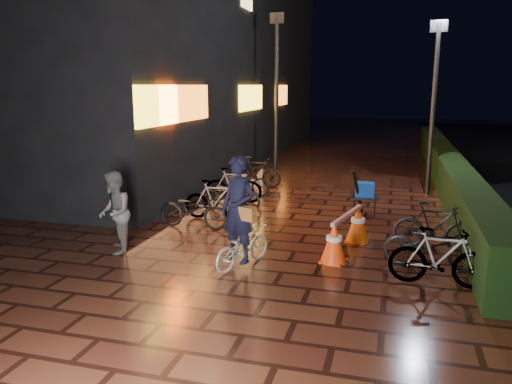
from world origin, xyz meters
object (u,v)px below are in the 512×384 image
(cyclist, at_px, (240,227))
(traffic_barrier, at_px, (347,232))
(bystander_person, at_px, (114,213))
(cart_assembly, at_px, (364,192))

(cyclist, bearing_deg, traffic_barrier, 38.98)
(cyclist, bearing_deg, bystander_person, 177.34)
(cyclist, bearing_deg, cart_assembly, 66.37)
(cyclist, xyz_separation_m, traffic_barrier, (1.65, 1.34, -0.35))
(traffic_barrier, xyz_separation_m, cart_assembly, (0.14, 2.76, 0.22))
(bystander_person, height_order, traffic_barrier, bystander_person)
(bystander_person, relative_size, cart_assembly, 1.35)
(bystander_person, distance_m, traffic_barrier, 4.30)
(bystander_person, height_order, cyclist, cyclist)
(cyclist, distance_m, traffic_barrier, 2.16)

